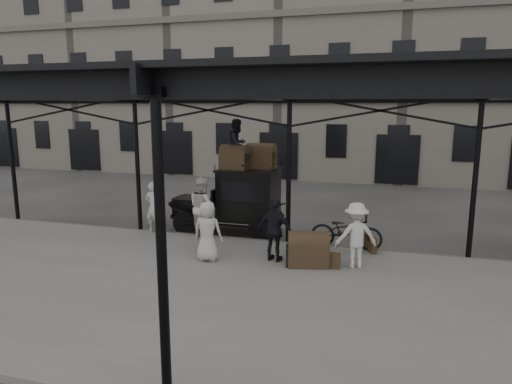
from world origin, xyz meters
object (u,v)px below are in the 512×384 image
Objects in this scene: taxi at (240,198)px; porter_left at (154,207)px; porter_official at (275,230)px; bicycle at (346,231)px; steamer_trunk_roof_near at (235,159)px; steamer_trunk_platform at (308,251)px.

taxi is 2.78m from porter_left.
porter_left is 1.01× the size of porter_official.
taxi is 2.18× the size of porter_left.
taxi reaches higher than bicycle.
steamer_trunk_roof_near is (-1.96, 2.51, 1.53)m from porter_official.
porter_official is 2.34m from bicycle.
steamer_trunk_platform is (2.87, -2.62, -1.98)m from steamer_trunk_roof_near.
steamer_trunk_roof_near is (-3.66, 0.93, 1.83)m from bicycle.
porter_left is at bearing 90.81° from bicycle.
bicycle is (3.58, -1.18, -0.52)m from taxi.
taxi is 1.33m from steamer_trunk_roof_near.
porter_official reaches higher than steamer_trunk_platform.
bicycle reaches higher than steamer_trunk_platform.
bicycle is (6.07, 0.05, -0.30)m from porter_left.
steamer_trunk_roof_near is 4.36m from steamer_trunk_platform.
taxi reaches higher than steamer_trunk_platform.
taxi is at bearing 77.29° from steamer_trunk_roof_near.
porter_official is 1.86× the size of steamer_trunk_roof_near.
steamer_trunk_platform is at bearing 155.11° from bicycle.
porter_official reaches higher than bicycle.
bicycle is at bearing -18.26° from taxi.
taxi reaches higher than porter_official.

